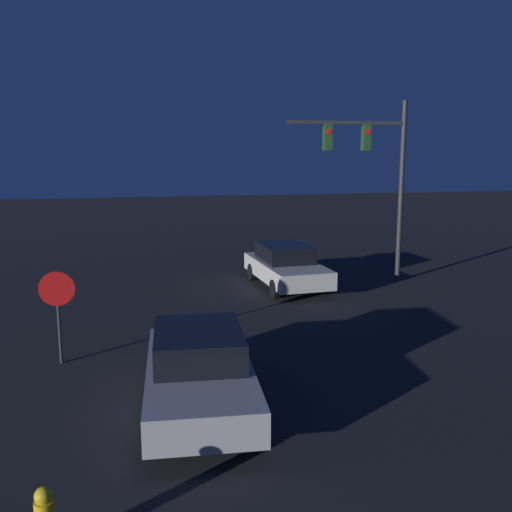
% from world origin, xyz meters
% --- Properties ---
extents(car_near, '(2.24, 4.61, 1.50)m').
position_xyz_m(car_near, '(-2.10, 8.39, 0.76)').
color(car_near, '#99999E').
rests_on(car_near, ground_plane).
extents(car_far, '(2.22, 4.61, 1.50)m').
position_xyz_m(car_far, '(2.13, 17.56, 0.76)').
color(car_far, beige).
rests_on(car_far, ground_plane).
extents(traffic_signal_mast, '(4.42, 0.30, 6.59)m').
position_xyz_m(traffic_signal_mast, '(5.41, 17.53, 4.35)').
color(traffic_signal_mast, '#2D2D2D').
rests_on(traffic_signal_mast, ground_plane).
extents(stop_sign, '(0.79, 0.07, 2.16)m').
position_xyz_m(stop_sign, '(-4.94, 11.39, 1.52)').
color(stop_sign, '#2D2D2D').
rests_on(stop_sign, ground_plane).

